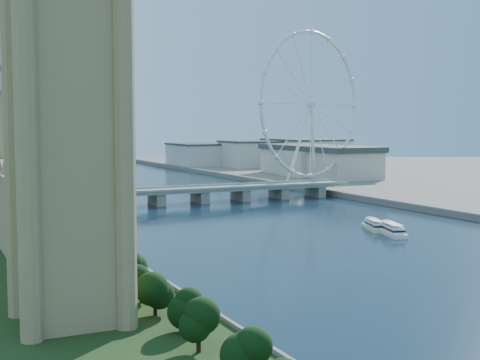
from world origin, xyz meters
TOP-DOWN VIEW (x-y plane):
  - tree_row at (-113.00, 58.00)m, footprint 7.68×183.68m
  - victoria_tower at (-135.00, 55.00)m, footprint 28.16×28.16m
  - parliament_range at (-128.00, 170.00)m, footprint 24.00×200.00m
  - westminster_bridge at (0.00, 300.00)m, footprint 220.00×22.00m
  - london_eye at (119.98, 355.08)m, footprint 113.60×39.12m
  - county_hall at (175.00, 430.00)m, footprint 54.00×144.00m
  - city_skyline at (39.22, 560.08)m, footprint 505.00×280.00m
  - tour_boat_near at (31.60, 139.67)m, footprint 15.25×28.49m
  - tour_boat_far at (33.63, 155.69)m, footprint 15.08×26.16m

SIDE VIEW (x-z plane):
  - county_hall at x=175.00m, z-range -17.50..17.50m
  - tour_boat_near at x=31.60m, z-range -3.05..3.05m
  - tour_boat_far at x=33.63m, z-range -2.80..2.80m
  - westminster_bridge at x=0.00m, z-range 1.88..11.38m
  - tree_row at x=-113.00m, z-range -0.84..18.37m
  - city_skyline at x=39.22m, z-range 0.96..32.96m
  - parliament_range at x=-128.00m, z-range -16.52..53.48m
  - victoria_tower at x=-135.00m, z-range -1.51..110.49m
  - london_eye at x=119.98m, z-range 5.37..129.67m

